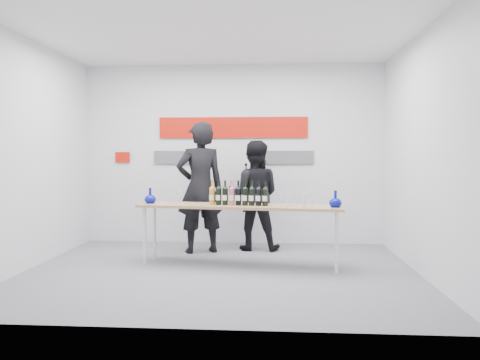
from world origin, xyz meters
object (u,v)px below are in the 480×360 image
object	(u,v)px
presenter_left	(200,188)
mic_stand	(246,224)
presenter_right	(254,195)
tasting_table	(239,210)

from	to	relation	value
presenter_left	mic_stand	world-z (taller)	presenter_left
presenter_left	presenter_right	bearing A→B (deg)	176.70
mic_stand	presenter_right	bearing A→B (deg)	54.96
presenter_left	mic_stand	size ratio (longest dim) A/B	1.46
presenter_right	presenter_left	bearing A→B (deg)	22.00
tasting_table	presenter_left	bearing A→B (deg)	135.84
presenter_right	mic_stand	xyz separation A→B (m)	(-0.12, -0.09, -0.44)
mic_stand	tasting_table	bearing A→B (deg)	-73.06
tasting_table	mic_stand	bearing A→B (deg)	95.75
tasting_table	presenter_left	size ratio (longest dim) A/B	1.40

